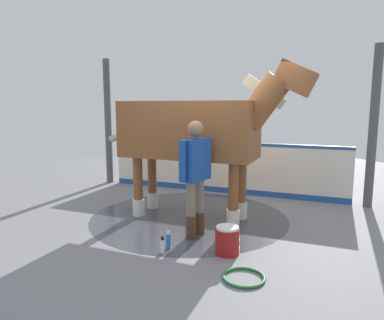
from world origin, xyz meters
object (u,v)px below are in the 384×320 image
handler (195,171)px  bottle_spray (168,241)px  horse (195,131)px  hose_coil (244,277)px  bottle_shampoo (163,246)px  wash_bucket (227,240)px

handler → bottle_spray: 1.04m
horse → hose_coil: 2.65m
bottle_spray → hose_coil: size_ratio=0.51×
bottle_shampoo → bottle_spray: bottle_spray is taller
bottle_spray → hose_coil: bearing=23.2°
handler → hose_coil: size_ratio=3.52×
handler → bottle_shampoo: size_ratio=7.73×
horse → bottle_shampoo: 2.06m
horse → bottle_spray: (1.07, -0.87, -1.36)m
bottle_spray → wash_bucket: bearing=54.6°
horse → bottle_spray: size_ratio=10.96×
handler → bottle_shampoo: (0.38, -0.64, -0.87)m
bottle_spray → hose_coil: 1.22m
handler → hose_coil: 1.69m
bottle_spray → hose_coil: bottle_spray is taller
wash_bucket → handler: bearing=-170.6°
horse → handler: 1.00m
bottle_shampoo → bottle_spray: (-0.10, 0.12, 0.01)m
handler → bottle_shampoo: bearing=90.6°
wash_bucket → bottle_spray: 0.79m
horse → wash_bucket: 2.01m
bottle_shampoo → hose_coil: size_ratio=0.45×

